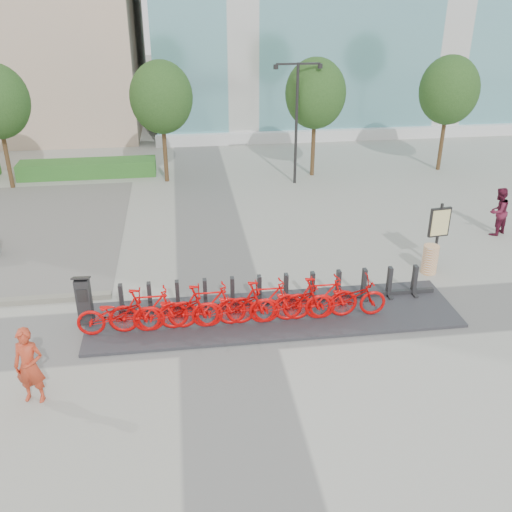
{
  "coord_description": "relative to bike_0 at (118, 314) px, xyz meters",
  "views": [
    {
      "loc": [
        -0.89,
        -12.27,
        7.92
      ],
      "look_at": [
        1.0,
        1.5,
        1.2
      ],
      "focal_mm": 40.0,
      "sensor_mm": 36.0,
      "label": 1
    }
  ],
  "objects": [
    {
      "name": "worker_red",
      "position": [
        -1.58,
        -2.21,
        0.25
      ],
      "size": [
        0.69,
        0.52,
        1.72
      ],
      "primitive_type": "imported",
      "rotation": [
        0.0,
        0.0,
        -0.19
      ],
      "color": "#BA391F",
      "rests_on": "ground"
    },
    {
      "name": "map_sign",
      "position": [
        9.3,
        2.66,
        0.72
      ],
      "size": [
        0.66,
        0.18,
        2.01
      ],
      "rotation": [
        0.0,
        0.0,
        0.12
      ],
      "color": "black",
      "rests_on": "ground"
    },
    {
      "name": "tree_3",
      "position": [
        13.6,
        12.05,
        2.98
      ],
      "size": [
        2.6,
        2.6,
        5.1
      ],
      "color": "brown",
      "rests_on": "ground"
    },
    {
      "name": "hedge_b",
      "position": [
        -2.4,
        13.25,
        -0.26
      ],
      "size": [
        6.0,
        1.2,
        0.7
      ],
      "primitive_type": "cube",
      "color": "#2C6E2F",
      "rests_on": "ground"
    },
    {
      "name": "tree_2",
      "position": [
        7.6,
        12.05,
        2.98
      ],
      "size": [
        2.6,
        2.6,
        5.1
      ],
      "color": "brown",
      "rests_on": "ground"
    },
    {
      "name": "pedestrian",
      "position": [
        12.36,
        4.64,
        0.23
      ],
      "size": [
        1.01,
        0.94,
        1.67
      ],
      "primitive_type": "imported",
      "rotation": [
        0.0,
        0.0,
        3.63
      ],
      "color": "#5B162C",
      "rests_on": "ground"
    },
    {
      "name": "bike_2",
      "position": [
        1.44,
        0.0,
        0.0
      ],
      "size": [
        2.01,
        0.7,
        1.06
      ],
      "primitive_type": "imported",
      "rotation": [
        0.0,
        0.0,
        1.57
      ],
      "color": "red",
      "rests_on": "dock_pad"
    },
    {
      "name": "bike_6",
      "position": [
        4.32,
        0.0,
        0.0
      ],
      "size": [
        2.01,
        0.7,
        1.06
      ],
      "primitive_type": "imported",
      "rotation": [
        0.0,
        0.0,
        1.57
      ],
      "color": "red",
      "rests_on": "dock_pad"
    },
    {
      "name": "construction_barrel",
      "position": [
        8.93,
        2.18,
        -0.17
      ],
      "size": [
        0.54,
        0.54,
        0.88
      ],
      "primitive_type": "cylinder",
      "rotation": [
        0.0,
        0.0,
        0.19
      ],
      "color": "orange",
      "rests_on": "ground"
    },
    {
      "name": "bike_3",
      "position": [
        2.16,
        0.0,
        0.06
      ],
      "size": [
        1.95,
        0.55,
        1.17
      ],
      "primitive_type": "imported",
      "rotation": [
        0.0,
        0.0,
        1.57
      ],
      "color": "red",
      "rests_on": "dock_pad"
    },
    {
      "name": "ground",
      "position": [
        2.6,
        0.05,
        -0.61
      ],
      "size": [
        120.0,
        120.0,
        0.0
      ],
      "primitive_type": "plane",
      "color": "#9FA097"
    },
    {
      "name": "bike_8",
      "position": [
        5.76,
        0.0,
        0.0
      ],
      "size": [
        2.01,
        0.7,
        1.06
      ],
      "primitive_type": "imported",
      "rotation": [
        0.0,
        0.0,
        1.57
      ],
      "color": "red",
      "rests_on": "dock_pad"
    },
    {
      "name": "bike_0",
      "position": [
        0.0,
        0.0,
        0.0
      ],
      "size": [
        2.01,
        0.7,
        1.06
      ],
      "primitive_type": "imported",
      "rotation": [
        0.0,
        0.0,
        1.57
      ],
      "color": "red",
      "rests_on": "dock_pad"
    },
    {
      "name": "dock_pad",
      "position": [
        3.9,
        0.35,
        -0.57
      ],
      "size": [
        9.6,
        2.4,
        0.08
      ],
      "primitive_type": "cube",
      "color": "#313136",
      "rests_on": "ground"
    },
    {
      "name": "tree_1",
      "position": [
        1.1,
        12.05,
        2.98
      ],
      "size": [
        2.6,
        2.6,
        5.1
      ],
      "color": "brown",
      "rests_on": "ground"
    },
    {
      "name": "kiosk",
      "position": [
        -0.87,
        0.58,
        0.12
      ],
      "size": [
        0.44,
        0.37,
        1.36
      ],
      "rotation": [
        0.0,
        0.0,
        -0.06
      ],
      "color": "#28282A",
      "rests_on": "dock_pad"
    },
    {
      "name": "bike_1",
      "position": [
        0.72,
        0.0,
        0.06
      ],
      "size": [
        1.95,
        0.55,
        1.17
      ],
      "primitive_type": "imported",
      "rotation": [
        0.0,
        0.0,
        1.57
      ],
      "color": "red",
      "rests_on": "dock_pad"
    },
    {
      "name": "bike_5",
      "position": [
        3.6,
        0.0,
        0.06
      ],
      "size": [
        1.95,
        0.55,
        1.17
      ],
      "primitive_type": "imported",
      "rotation": [
        0.0,
        0.0,
        1.57
      ],
      "color": "red",
      "rests_on": "dock_pad"
    },
    {
      "name": "bike_7",
      "position": [
        5.04,
        0.0,
        0.06
      ],
      "size": [
        1.95,
        0.55,
        1.17
      ],
      "primitive_type": "imported",
      "rotation": [
        0.0,
        0.0,
        1.57
      ],
      "color": "red",
      "rests_on": "dock_pad"
    },
    {
      "name": "streetlamp",
      "position": [
        6.6,
        11.05,
        2.52
      ],
      "size": [
        2.0,
        0.2,
        5.0
      ],
      "color": "black",
      "rests_on": "ground"
    },
    {
      "name": "bike_4",
      "position": [
        2.88,
        0.0,
        0.0
      ],
      "size": [
        2.01,
        0.7,
        1.06
      ],
      "primitive_type": "imported",
      "rotation": [
        0.0,
        0.0,
        1.57
      ],
      "color": "red",
      "rests_on": "dock_pad"
    },
    {
      "name": "dock_rail_posts",
      "position": [
        3.96,
        0.82,
        -0.1
      ],
      "size": [
        8.02,
        0.5,
        0.85
      ],
      "primitive_type": null,
      "color": "#28282A",
      "rests_on": "dock_pad"
    }
  ]
}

